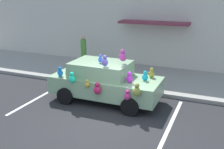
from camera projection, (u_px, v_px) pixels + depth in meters
ground_plane at (107, 124)px, 8.81m from camera, size 60.00×60.00×0.00m
sidewalk at (149, 78)px, 13.19m from camera, size 24.00×4.00×0.15m
storefront_building at (162, 9)px, 14.15m from camera, size 24.00×1.25×6.40m
parking_stripe_front at (172, 121)px, 8.98m from camera, size 0.12×3.60×0.01m
parking_stripe_rear at (39, 97)px, 10.98m from camera, size 0.12×3.60×0.01m
plush_covered_car at (105, 81)px, 10.45m from camera, size 4.17×2.08×2.14m
teddy_bear_on_sidewalk at (146, 80)px, 11.71m from camera, size 0.35×0.29×0.67m
pedestrian_near_shopfront at (84, 52)px, 14.89m from camera, size 0.31×0.31×1.65m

